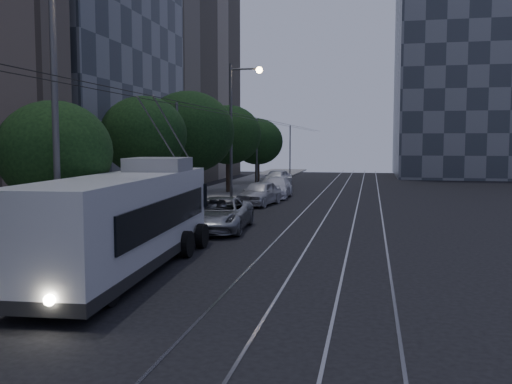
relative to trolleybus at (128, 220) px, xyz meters
The scene contains 20 objects.
ground 3.76m from the trolleybus, ahead, with size 120.00×120.00×0.00m, color black.
sidewalk 20.66m from the trolleybus, 101.51° to the left, with size 5.00×90.00×0.15m, color slate.
tram_rails 21.09m from the trolleybus, 73.74° to the left, with size 4.52×90.00×0.02m.
overhead_wires 20.34m from the trolleybus, 94.49° to the left, with size 2.23×90.00×6.00m.
building_glass_mid 29.59m from the trolleybus, 125.13° to the left, with size 14.40×18.40×26.80m.
building_tan_far 47.68m from the trolleybus, 110.31° to the left, with size 14.40×22.40×34.80m.
building_distant_right 60.09m from the trolleybus, 68.82° to the left, with size 22.00×18.00×24.00m, color #343A42.
trolleybus is the anchor object (origin of this frame).
pickup_silver 8.56m from the trolleybus, 85.36° to the left, with size 2.52×5.46×1.52m, color #929498.
car_white_a 19.21m from the trolleybus, 88.59° to the left, with size 1.85×4.61×1.57m, color #BCBBBF.
car_white_b 24.22m from the trolleybus, 88.37° to the left, with size 2.08×5.12×1.49m, color white.
car_white_c 26.15m from the trolleybus, 89.85° to the left, with size 1.51×4.32×1.42m, color #B0AFB4.
car_white_d 34.57m from the trolleybus, 91.51° to the left, with size 1.87×4.64×1.58m, color silver.
tree_1 3.90m from the trolleybus, 160.52° to the left, with size 3.89×3.89×5.47m.
tree_2 9.82m from the trolleybus, 109.27° to the left, with size 4.09×4.09×6.23m.
tree_3 17.28m from the trolleybus, 101.58° to the left, with size 5.53×5.53×7.15m.
tree_4 27.25m from the trolleybus, 97.42° to the left, with size 5.13×5.13×6.93m.
tree_5 36.67m from the trolleybus, 94.88° to the left, with size 4.85×4.85×6.28m.
streetlamp_near 4.21m from the trolleybus, 145.02° to the right, with size 2.20×0.44×8.96m.
streetlamp_far 21.68m from the trolleybus, 94.06° to the left, with size 2.28×0.44×9.32m.
Camera 1 is at (4.07, -16.80, 4.06)m, focal length 40.00 mm.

